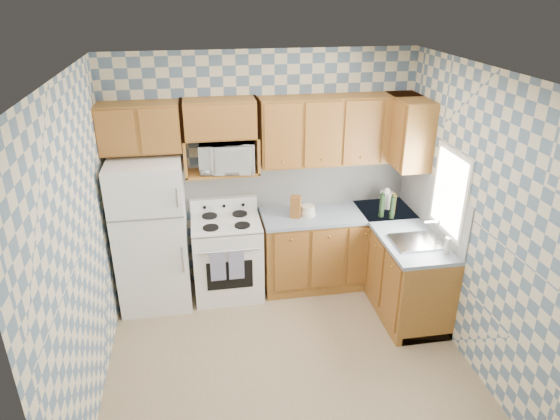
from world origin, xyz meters
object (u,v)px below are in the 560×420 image
object	(u,v)px
stove_body	(228,258)
microwave	(227,156)
refrigerator	(152,234)
electric_kettle	(386,200)

from	to	relation	value
stove_body	microwave	bearing A→B (deg)	70.18
stove_body	microwave	distance (m)	1.18
refrigerator	microwave	size ratio (longest dim) A/B	2.87
refrigerator	electric_kettle	world-z (taller)	refrigerator
refrigerator	stove_body	bearing A→B (deg)	1.78
electric_kettle	refrigerator	bearing A→B (deg)	-178.26
refrigerator	microwave	world-z (taller)	microwave
refrigerator	stove_body	world-z (taller)	refrigerator
microwave	electric_kettle	size ratio (longest dim) A/B	3.09
microwave	stove_body	bearing A→B (deg)	-103.53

